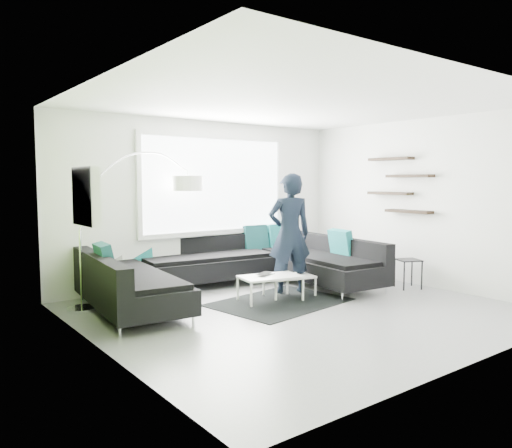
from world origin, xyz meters
The scene contains 9 objects.
ground centered at (0.00, 0.00, 0.00)m, with size 5.50×5.50×0.00m, color slate.
room_shell centered at (0.04, 0.21, 1.81)m, with size 5.54×5.04×2.82m.
sectional_sofa centered at (-0.22, 1.34, 0.41)m, with size 4.56×3.08×0.93m.
rug centered at (0.05, 0.51, 0.01)m, with size 1.90×1.38×0.01m, color black.
coffee_table centered at (0.22, 0.70, 0.19)m, with size 1.15×0.67×0.37m, color white.
arc_lamp centered at (-2.40, 1.78, 1.10)m, with size 2.05×0.59×2.21m, color white, non-canonical shape.
side_table centered at (2.36, -0.02, 0.24)m, with size 0.35×0.35×0.48m, color black.
person centered at (0.58, 0.91, 0.94)m, with size 0.81×0.68×1.88m, color black.
laptop centered at (0.00, 0.73, 0.39)m, with size 0.40×0.35×0.03m, color black.
Camera 1 is at (-4.52, -4.99, 1.77)m, focal length 35.00 mm.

